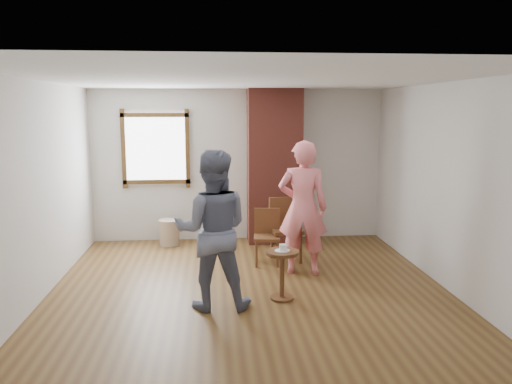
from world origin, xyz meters
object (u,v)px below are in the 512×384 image
at_px(stoneware_crock, 169,232).
at_px(dining_chair_right, 285,225).
at_px(man, 212,230).
at_px(person_pink, 303,208).
at_px(side_table, 282,267).
at_px(dining_chair_left, 267,233).

relative_size(stoneware_crock, dining_chair_right, 0.46).
distance_m(man, person_pink, 1.65).
relative_size(side_table, man, 0.33).
distance_m(stoneware_crock, dining_chair_right, 2.09).
bearing_deg(dining_chair_left, man, -110.59).
distance_m(dining_chair_right, man, 2.10).
relative_size(stoneware_crock, side_table, 0.72).
distance_m(stoneware_crock, dining_chair_left, 1.92).
relative_size(dining_chair_right, side_table, 1.57).
bearing_deg(stoneware_crock, dining_chair_right, -28.31).
height_order(dining_chair_left, dining_chair_right, dining_chair_right).
height_order(dining_chair_left, person_pink, person_pink).
xyz_separation_m(stoneware_crock, man, (0.73, -2.74, 0.69)).
height_order(stoneware_crock, person_pink, person_pink).
bearing_deg(dining_chair_right, man, -127.75).
bearing_deg(man, stoneware_crock, -72.49).
relative_size(dining_chair_left, side_table, 1.35).
xyz_separation_m(stoneware_crock, person_pink, (1.97, -1.64, 0.71)).
height_order(dining_chair_right, person_pink, person_pink).
xyz_separation_m(stoneware_crock, side_table, (1.55, -2.58, 0.19)).
relative_size(dining_chair_left, person_pink, 0.44).
relative_size(dining_chair_right, person_pink, 0.51).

